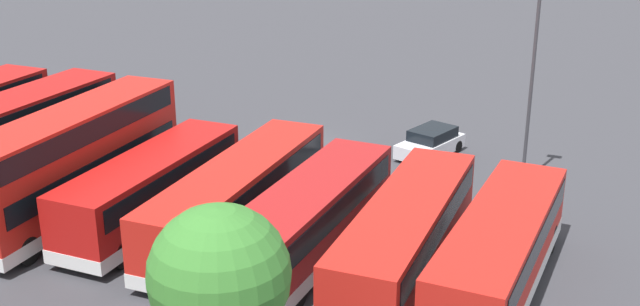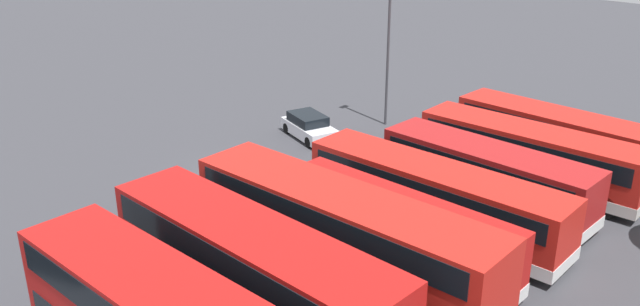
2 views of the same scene
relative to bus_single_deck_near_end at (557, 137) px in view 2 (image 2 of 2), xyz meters
The scene contains 10 objects.
ground_plane 16.97m from the bus_single_deck_near_end, 41.95° to the right, with size 140.00×140.00×0.00m, color #38383D.
bus_single_deck_near_end is the anchor object (origin of this frame).
bus_single_deck_second 3.32m from the bus_single_deck_near_end, ahead, with size 2.89×11.36×2.95m.
bus_single_deck_third 7.06m from the bus_single_deck_near_end, ahead, with size 2.81×10.27×2.95m.
bus_single_deck_fourth 10.58m from the bus_single_deck_near_end, ahead, with size 2.82×12.05×2.95m.
bus_single_deck_fifth 14.26m from the bus_single_deck_near_end, ahead, with size 2.61×10.23×2.95m.
bus_double_decker_sixth 17.78m from the bus_single_deck_near_end, ahead, with size 2.86×11.95×4.55m.
bus_double_decker_seventh 21.40m from the bus_single_deck_near_end, ahead, with size 2.79×11.20×4.55m.
car_small_green 13.93m from the bus_single_deck_near_end, 64.76° to the right, with size 2.90×4.31×1.43m.
lamp_post_tall 11.31m from the bus_single_deck_near_end, 85.06° to the right, with size 0.70×0.30×9.04m.
Camera 2 is at (20.32, 24.54, 14.05)m, focal length 37.41 mm.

